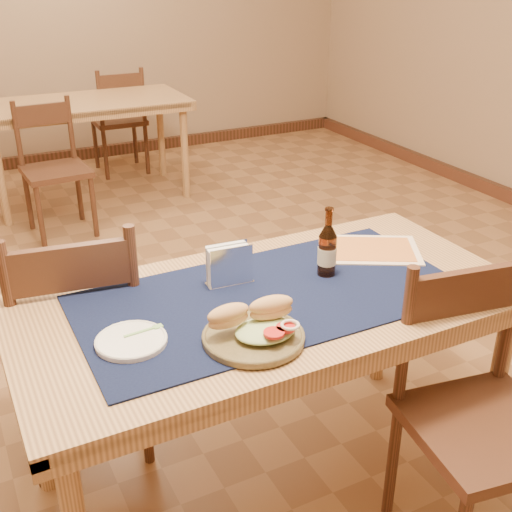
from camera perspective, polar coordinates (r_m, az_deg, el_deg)
name	(u,v)px	position (r m, az deg, el deg)	size (l,w,h in m)	color
room	(170,50)	(2.52, -7.61, 17.66)	(6.04, 7.04, 2.84)	#946740
main_table	(270,319)	(2.06, 1.27, -5.65)	(1.60, 0.80, 0.75)	tan
placemat	(270,296)	(2.02, 1.29, -3.57)	(1.20, 0.60, 0.01)	#0E1633
baseboard	(187,354)	(3.01, -6.13, -8.67)	(6.00, 7.00, 0.10)	#4E2A1C
back_table	(84,112)	(4.98, -15.04, 12.28)	(1.50, 0.78, 0.75)	tan
chair_main_far	(79,336)	(2.37, -15.45, -6.90)	(0.51, 0.51, 0.96)	#4E2A1C
chair_main_near	(479,414)	(2.08, 19.17, -13.09)	(0.49, 0.49, 0.93)	#4E2A1C
chair_back_near	(54,167)	(4.45, -17.51, 7.59)	(0.42, 0.42, 0.88)	#4E2A1C
chair_back_far	(119,119)	(5.61, -12.05, 11.83)	(0.42, 0.42, 0.89)	#4E2A1C
sandwich_plate	(255,330)	(1.79, -0.05, -6.55)	(0.29, 0.29, 0.11)	brown
side_plate	(131,340)	(1.81, -11.04, -7.36)	(0.20, 0.20, 0.02)	white
fork	(147,330)	(1.84, -9.70, -6.49)	(0.12, 0.02, 0.00)	#80BD68
beer_bottle	(327,250)	(2.12, 6.35, 0.50)	(0.06, 0.06, 0.24)	#4A220D
napkin_holder	(229,266)	(2.06, -2.39, -0.87)	(0.16, 0.07, 0.14)	white
menu_card	(371,249)	(2.35, 10.18, 0.58)	(0.42, 0.39, 0.01)	beige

